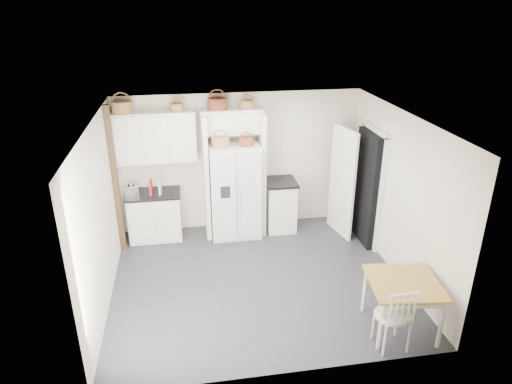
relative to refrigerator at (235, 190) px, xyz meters
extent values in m
plane|color=#26262A|center=(0.15, -1.63, -0.88)|extent=(4.50, 4.50, 0.00)
plane|color=white|center=(0.15, -1.63, 1.72)|extent=(4.50, 4.50, 0.00)
plane|color=silver|center=(0.15, 0.37, 0.42)|extent=(4.50, 0.00, 4.50)
plane|color=silver|center=(-2.10, -1.63, 0.42)|extent=(0.00, 4.00, 4.00)
plane|color=silver|center=(2.40, -1.63, 0.42)|extent=(0.00, 4.00, 4.00)
cube|color=silver|center=(0.00, 0.00, 0.00)|extent=(0.91, 0.73, 1.76)
cube|color=white|center=(-1.48, 0.07, -0.45)|extent=(0.93, 0.59, 0.86)
cube|color=white|center=(0.87, 0.07, -0.41)|extent=(0.54, 0.64, 0.94)
cube|color=olive|center=(1.85, -3.08, -0.51)|extent=(1.00, 1.00, 0.74)
cube|color=white|center=(1.58, -3.38, -0.40)|extent=(0.48, 0.44, 0.96)
cube|color=black|center=(-1.48, 0.07, 0.01)|extent=(0.97, 0.63, 0.04)
cube|color=black|center=(0.87, 0.07, 0.09)|extent=(0.58, 0.69, 0.04)
cube|color=silver|center=(-1.85, 0.07, 0.11)|extent=(0.26, 0.17, 0.17)
cube|color=red|center=(-1.50, -0.01, 0.16)|extent=(0.06, 0.18, 0.27)
cube|color=beige|center=(-1.34, -0.01, 0.13)|extent=(0.05, 0.15, 0.22)
cylinder|color=brown|center=(-1.86, 0.20, 1.57)|extent=(0.34, 0.34, 0.20)
cylinder|color=brown|center=(-0.95, 0.20, 1.54)|extent=(0.22, 0.22, 0.13)
cylinder|color=#572512|center=(-0.25, 0.20, 1.57)|extent=(0.35, 0.35, 0.19)
cylinder|color=brown|center=(0.26, 0.20, 1.54)|extent=(0.24, 0.24, 0.14)
cylinder|color=brown|center=(-0.24, -0.10, 0.96)|extent=(0.31, 0.31, 0.17)
cylinder|color=#572512|center=(0.21, -0.10, 0.95)|extent=(0.25, 0.25, 0.13)
cube|color=white|center=(-1.35, 0.20, 1.02)|extent=(1.40, 0.34, 0.90)
cube|color=white|center=(0.00, 0.20, 1.25)|extent=(1.12, 0.34, 0.45)
cube|color=white|center=(-0.51, 0.07, 0.27)|extent=(0.08, 0.60, 2.30)
cube|color=white|center=(0.51, 0.07, 0.27)|extent=(0.08, 0.60, 2.30)
cube|color=#342012|center=(-2.05, -0.28, 0.42)|extent=(0.09, 0.09, 2.60)
cube|color=black|center=(2.31, -0.63, 0.15)|extent=(0.18, 0.85, 2.05)
cube|color=white|center=(1.95, -0.30, 0.15)|extent=(0.21, 0.79, 2.05)
camera|label=1|loc=(-0.88, -7.69, 3.27)|focal=32.00mm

